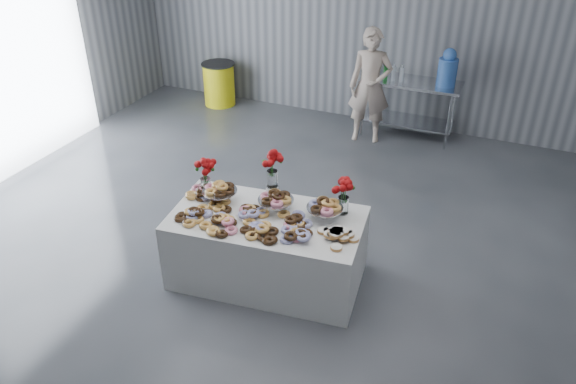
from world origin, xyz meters
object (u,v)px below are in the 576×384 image
prep_table (409,98)px  water_jug (448,69)px  display_table (267,248)px  person (370,86)px  trash_barrel (219,84)px

prep_table → water_jug: bearing=-0.0°
display_table → water_jug: bearing=75.6°
display_table → person: (-0.01, 3.65, 0.49)m
prep_table → water_jug: 0.73m
display_table → prep_table: bearing=82.5°
prep_table → trash_barrel: (-3.33, -0.00, -0.25)m
water_jug → person: size_ratio=0.32×
display_table → person: bearing=90.1°
display_table → person: person is taller
display_table → trash_barrel: display_table is taller
display_table → trash_barrel: 4.89m
display_table → water_jug: size_ratio=3.43×
prep_table → person: bearing=-146.3°
display_table → prep_table: (0.53, 4.01, 0.24)m
display_table → water_jug: 4.21m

